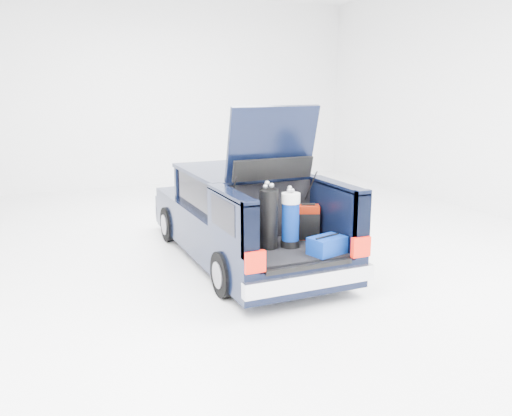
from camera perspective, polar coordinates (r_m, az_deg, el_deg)
name	(u,v)px	position (r m, az deg, el deg)	size (l,w,h in m)	color
ground	(244,259)	(8.75, -1.32, -5.36)	(14.00, 14.00, 0.00)	white
car	(241,217)	(8.66, -1.61, -0.92)	(1.87, 4.65, 2.47)	black
red_suitcase	(308,222)	(7.69, 5.50, -1.49)	(0.36, 0.31, 0.51)	#731403
black_golf_bag	(268,219)	(7.17, 1.31, -1.14)	(0.29, 0.32, 0.90)	black
blue_golf_bag	(291,220)	(7.25, 3.65, -1.23)	(0.32, 0.32, 0.84)	black
blue_duffel	(327,245)	(7.08, 7.50, -3.91)	(0.53, 0.42, 0.25)	navy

